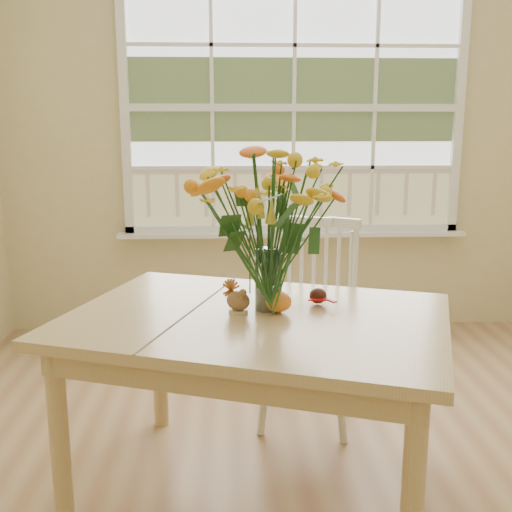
{
  "coord_description": "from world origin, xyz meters",
  "views": [
    {
      "loc": [
        -0.44,
        -1.92,
        1.43
      ],
      "look_at": [
        -0.35,
        0.23,
        0.96
      ],
      "focal_mm": 42.0,
      "sensor_mm": 36.0,
      "label": 1
    }
  ],
  "objects": [
    {
      "name": "window",
      "position": [
        0.0,
        2.21,
        1.53
      ],
      "size": [
        2.42,
        0.12,
        1.74
      ],
      "color": "silver",
      "rests_on": "wall_back"
    },
    {
      "name": "pumpkin",
      "position": [
        -0.26,
        0.23,
        0.78
      ],
      "size": [
        0.1,
        0.1,
        0.08
      ],
      "primitive_type": "ellipsoid",
      "color": "orange",
      "rests_on": "dining_table"
    },
    {
      "name": "flower_vase",
      "position": [
        -0.3,
        0.28,
        1.09
      ],
      "size": [
        0.49,
        0.49,
        0.58
      ],
      "color": "white",
      "rests_on": "dining_table"
    },
    {
      "name": "wall_back",
      "position": [
        0.0,
        2.25,
        1.35
      ],
      "size": [
        4.0,
        0.02,
        2.7
      ],
      "primitive_type": "cube",
      "color": "#D2C086",
      "rests_on": "floor"
    },
    {
      "name": "windsor_chair",
      "position": [
        -0.05,
        0.87,
        0.54
      ],
      "size": [
        0.55,
        0.53,
        0.97
      ],
      "rotation": [
        0.0,
        0.0,
        -0.27
      ],
      "color": "white",
      "rests_on": "floor"
    },
    {
      "name": "turkey_figurine",
      "position": [
        -0.41,
        0.24,
        0.79
      ],
      "size": [
        0.11,
        0.1,
        0.12
      ],
      "rotation": [
        0.0,
        0.0,
        -0.46
      ],
      "color": "#CCB78C",
      "rests_on": "dining_table"
    },
    {
      "name": "dark_gourd",
      "position": [
        -0.1,
        0.34,
        0.77
      ],
      "size": [
        0.13,
        0.12,
        0.06
      ],
      "color": "#38160F",
      "rests_on": "dining_table"
    },
    {
      "name": "dining_table",
      "position": [
        -0.35,
        0.21,
        0.65
      ],
      "size": [
        1.63,
        1.39,
        0.74
      ],
      "rotation": [
        0.0,
        0.0,
        -0.33
      ],
      "color": "tan",
      "rests_on": "floor"
    }
  ]
}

